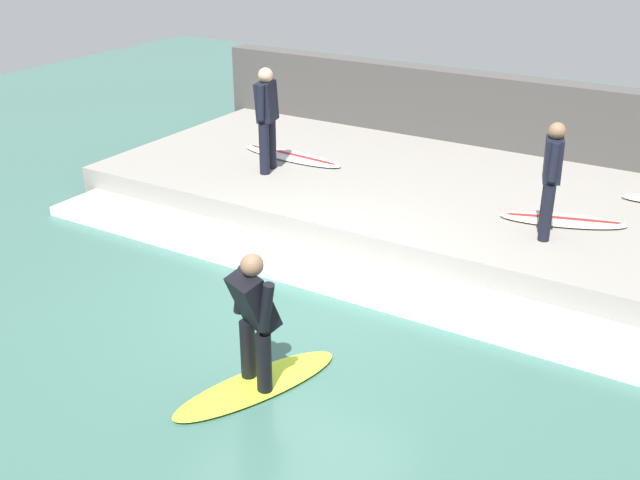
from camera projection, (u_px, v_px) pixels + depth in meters
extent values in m
plane|color=#386056|center=(304.00, 304.00, 8.93)|extent=(28.00, 28.00, 0.00)
cube|color=gray|center=(424.00, 197.00, 11.52)|extent=(4.40, 10.09, 0.45)
cube|color=#474442|center=(483.00, 121.00, 13.17)|extent=(0.50, 10.59, 1.67)
cube|color=silver|center=(337.00, 274.00, 9.51)|extent=(0.94, 9.58, 0.13)
ellipsoid|color=#BFE02D|center=(257.00, 385.00, 7.40)|extent=(1.91, 1.16, 0.06)
cylinder|color=black|center=(248.00, 349.00, 7.36)|extent=(0.15, 0.15, 0.62)
cylinder|color=black|center=(264.00, 362.00, 7.16)|extent=(0.15, 0.15, 0.62)
cube|color=black|center=(253.00, 302.00, 7.01)|extent=(0.52, 0.50, 0.61)
sphere|color=#846047|center=(252.00, 265.00, 6.85)|extent=(0.22, 0.22, 0.22)
cylinder|color=black|center=(241.00, 290.00, 7.15)|extent=(0.11, 0.19, 0.52)
cylinder|color=black|center=(266.00, 308.00, 6.84)|extent=(0.11, 0.19, 0.52)
cylinder|color=black|center=(271.00, 143.00, 11.92)|extent=(0.16, 0.16, 0.82)
cylinder|color=black|center=(264.00, 149.00, 11.66)|extent=(0.16, 0.16, 0.82)
cube|color=black|center=(266.00, 102.00, 11.49)|extent=(0.44, 0.35, 0.62)
sphere|color=tan|center=(266.00, 75.00, 11.32)|extent=(0.23, 0.23, 0.23)
cylinder|color=black|center=(272.00, 96.00, 11.67)|extent=(0.11, 0.13, 0.54)
cylinder|color=black|center=(261.00, 103.00, 11.28)|extent=(0.11, 0.13, 0.54)
ellipsoid|color=silver|center=(292.00, 156.00, 12.54)|extent=(0.64, 1.99, 0.06)
ellipsoid|color=#B21E1E|center=(292.00, 154.00, 12.52)|extent=(0.23, 1.80, 0.01)
cylinder|color=black|center=(546.00, 205.00, 9.61)|extent=(0.14, 0.14, 0.76)
cylinder|color=black|center=(547.00, 213.00, 9.37)|extent=(0.14, 0.14, 0.76)
cube|color=black|center=(553.00, 160.00, 9.22)|extent=(0.40, 0.31, 0.55)
sphere|color=#846047|center=(557.00, 131.00, 9.06)|extent=(0.21, 0.21, 0.21)
cylinder|color=black|center=(553.00, 152.00, 9.38)|extent=(0.10, 0.11, 0.48)
cylinder|color=black|center=(554.00, 162.00, 9.02)|extent=(0.10, 0.11, 0.48)
ellipsoid|color=beige|center=(563.00, 220.00, 10.04)|extent=(0.97, 1.72, 0.06)
ellipsoid|color=#B21E1E|center=(563.00, 218.00, 10.03)|extent=(0.55, 1.47, 0.01)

